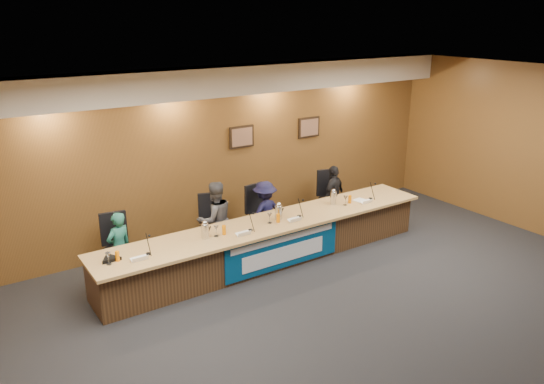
{
  "coord_description": "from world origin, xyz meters",
  "views": [
    {
      "loc": [
        -4.56,
        -4.52,
        4.07
      ],
      "look_at": [
        0.17,
        2.58,
        1.18
      ],
      "focal_mm": 35.0,
      "sensor_mm": 36.0,
      "label": 1
    }
  ],
  "objects": [
    {
      "name": "carafe_right",
      "position": [
        1.43,
        2.46,
        0.87
      ],
      "size": [
        0.12,
        0.12,
        0.23
      ],
      "primitive_type": "cylinder",
      "color": "silver",
      "rests_on": "dais_top"
    },
    {
      "name": "paper_stack",
      "position": [
        1.99,
        2.28,
        0.75
      ],
      "size": [
        0.26,
        0.33,
        0.01
      ],
      "primitive_type": "cube",
      "rotation": [
        0.0,
        0.0,
        0.14
      ],
      "color": "white",
      "rests_on": "dais_top"
    },
    {
      "name": "soffit",
      "position": [
        0.0,
        3.75,
        2.95
      ],
      "size": [
        10.0,
        0.5,
        0.5
      ],
      "primitive_type": "cube",
      "color": "beige",
      "rests_on": "wall_back"
    },
    {
      "name": "water_glass_a",
      "position": [
        -2.76,
        2.28,
        0.84
      ],
      "size": [
        0.08,
        0.08,
        0.18
      ],
      "primitive_type": "cylinder",
      "color": "silver",
      "rests_on": "dais_top"
    },
    {
      "name": "dais_body",
      "position": [
        0.0,
        2.4,
        0.35
      ],
      "size": [
        6.0,
        0.8,
        0.7
      ],
      "primitive_type": "cube",
      "color": "#432B18",
      "rests_on": "floor"
    },
    {
      "name": "dais_top",
      "position": [
        0.0,
        2.35,
        0.72
      ],
      "size": [
        6.1,
        0.95,
        0.05
      ],
      "primitive_type": "cube",
      "color": "tan",
      "rests_on": "dais_body"
    },
    {
      "name": "floor",
      "position": [
        0.0,
        0.0,
        0.0
      ],
      "size": [
        10.0,
        10.0,
        0.0
      ],
      "primitive_type": "plane",
      "color": "black",
      "rests_on": "ground"
    },
    {
      "name": "juice_glass_a",
      "position": [
        -2.62,
        2.32,
        0.82
      ],
      "size": [
        0.06,
        0.06,
        0.15
      ],
      "primitive_type": "cylinder",
      "color": "orange",
      "rests_on": "dais_top"
    },
    {
      "name": "panelist_c",
      "position": [
        0.36,
        3.11,
        0.6
      ],
      "size": [
        0.83,
        0.55,
        1.2
      ],
      "primitive_type": "imported",
      "rotation": [
        0.0,
        0.0,
        3.28
      ],
      "color": "#121234",
      "rests_on": "floor"
    },
    {
      "name": "nameplate_a",
      "position": [
        -2.36,
        2.13,
        0.8
      ],
      "size": [
        0.24,
        0.08,
        0.1
      ],
      "primitive_type": "cube",
      "rotation": [
        0.31,
        0.0,
        0.0
      ],
      "color": "white",
      "rests_on": "dais_top"
    },
    {
      "name": "panelist_b",
      "position": [
        -0.66,
        3.11,
        0.69
      ],
      "size": [
        0.67,
        0.53,
        1.37
      ],
      "primitive_type": "imported",
      "rotation": [
        0.0,
        0.0,
        3.13
      ],
      "color": "#444449",
      "rests_on": "floor"
    },
    {
      "name": "panelist_d",
      "position": [
        1.99,
        3.11,
        0.62
      ],
      "size": [
        0.79,
        0.57,
        1.24
      ],
      "primitive_type": "imported",
      "rotation": [
        0.0,
        0.0,
        3.55
      ],
      "color": "black",
      "rests_on": "floor"
    },
    {
      "name": "nameplate_b",
      "position": [
        -0.68,
        2.09,
        0.8
      ],
      "size": [
        0.24,
        0.08,
        0.1
      ],
      "primitive_type": "cube",
      "rotation": [
        0.31,
        0.0,
        0.0
      ],
      "color": "white",
      "rests_on": "dais_top"
    },
    {
      "name": "juice_glass_c",
      "position": [
        0.09,
        2.28,
        0.82
      ],
      "size": [
        0.06,
        0.06,
        0.15
      ],
      "primitive_type": "cylinder",
      "color": "orange",
      "rests_on": "dais_top"
    },
    {
      "name": "office_chair_c",
      "position": [
        0.36,
        3.21,
        0.48
      ],
      "size": [
        0.55,
        0.55,
        0.08
      ],
      "primitive_type": "cube",
      "rotation": [
        0.0,
        0.0,
        0.15
      ],
      "color": "black",
      "rests_on": "floor"
    },
    {
      "name": "water_glass_c",
      "position": [
        -0.05,
        2.32,
        0.84
      ],
      "size": [
        0.08,
        0.08,
        0.18
      ],
      "primitive_type": "cylinder",
      "color": "silver",
      "rests_on": "dais_top"
    },
    {
      "name": "office_chair_d",
      "position": [
        1.99,
        3.21,
        0.48
      ],
      "size": [
        0.61,
        0.61,
        0.08
      ],
      "primitive_type": "cube",
      "rotation": [
        0.0,
        0.0,
        -0.34
      ],
      "color": "black",
      "rests_on": "floor"
    },
    {
      "name": "carafe_left",
      "position": [
        -1.23,
        2.35,
        0.87
      ],
      "size": [
        0.12,
        0.12,
        0.23
      ],
      "primitive_type": "cylinder",
      "color": "silver",
      "rests_on": "dais_top"
    },
    {
      "name": "microphone_c",
      "position": [
        0.53,
        2.29,
        0.76
      ],
      "size": [
        0.07,
        0.07,
        0.02
      ],
      "primitive_type": "cylinder",
      "color": "black",
      "rests_on": "dais_top"
    },
    {
      "name": "microphone_a",
      "position": [
        -2.18,
        2.29,
        0.76
      ],
      "size": [
        0.07,
        0.07,
        0.02
      ],
      "primitive_type": "cylinder",
      "color": "black",
      "rests_on": "dais_top"
    },
    {
      "name": "microphone_b",
      "position": [
        -0.49,
        2.22,
        0.76
      ],
      "size": [
        0.07,
        0.07,
        0.02
      ],
      "primitive_type": "cylinder",
      "color": "black",
      "rests_on": "dais_top"
    },
    {
      "name": "wall_photo_right",
      "position": [
        2.0,
        3.97,
        1.85
      ],
      "size": [
        0.52,
        0.04,
        0.42
      ],
      "primitive_type": "cube",
      "color": "black",
      "rests_on": "wall_back"
    },
    {
      "name": "ceiling",
      "position": [
        0.0,
        0.0,
        3.2
      ],
      "size": [
        10.0,
        8.0,
        0.04
      ],
      "primitive_type": "cube",
      "color": "silver",
      "rests_on": "wall_back"
    },
    {
      "name": "banner_text_lower",
      "position": [
        0.0,
        1.97,
        0.3
      ],
      "size": [
        1.6,
        0.01,
        0.28
      ],
      "primitive_type": "cube",
      "color": "silver",
      "rests_on": "banner"
    },
    {
      "name": "office_chair_b",
      "position": [
        -0.66,
        3.21,
        0.48
      ],
      "size": [
        0.6,
        0.6,
        0.08
      ],
      "primitive_type": "cube",
      "rotation": [
        0.0,
        0.0,
        -0.31
      ],
      "color": "black",
      "rests_on": "floor"
    },
    {
      "name": "microphone_d",
      "position": [
        2.19,
        2.28,
        0.76
      ],
      "size": [
        0.07,
        0.07,
        0.02
      ],
      "primitive_type": "cylinder",
      "color": "black",
      "rests_on": "dais_top"
    },
    {
      "name": "juice_glass_d",
      "position": [
        1.71,
        2.32,
        0.82
      ],
      "size": [
        0.06,
        0.06,
        0.15
      ],
      "primitive_type": "cylinder",
      "color": "orange",
      "rests_on": "dais_top"
    },
    {
      "name": "water_glass_d",
      "position": [
        1.57,
        2.28,
        0.84
      ],
      "size": [
        0.08,
        0.08,
        0.18
      ],
      "primitive_type": "cylinder",
      "color": "silver",
      "rests_on": "dais_top"
    },
    {
      "name": "banner_text_upper",
      "position": [
        0.0,
        1.97,
        0.58
      ],
      "size": [
        2.0,
        0.01,
        0.1
      ],
      "primitive_type": "cube",
      "color": "silver",
      "rests_on": "banner"
    },
    {
      "name": "nameplate_d",
      "position": [
        1.97,
        2.12,
        0.8
      ],
      "size": [
        0.24,
        0.08,
        0.1
      ],
      "primitive_type": "cube",
      "rotation": [
        0.31,
        0.0,
        0.0
      ],
      "color": "white",
      "rests_on": "dais_top"
    },
    {
      "name": "speakerphone",
      "position": [
        -2.7,
        2.4,
        0.78
      ],
      "size": [
        0.32,
        0.32,
        0.05
      ],
      "primitive_type": "cylinder",
      "color": "black",
      "rests_on": "dais_top"
    },
    {
      "name": "juice_glass_b",
      "position": [
        -0.91,
        2.32,
        0.82
      ],
      "size": [
        0.06,
        0.06,
        0.15
      ],
      "primitive_type": "cylinder",
      "color": "orange",
      "rests_on": "dais_top"
    },
    {
      "name": "nameplate_c",
      "position": [
        0.34,
        2.12,
        0.8
      ],
      "size": [
        0.24,
        0.08,
        0.1
      ],
      "primitive_type": "cube",
      "rotation": [
        0.31,
        0.0,
        0.0
      ],
      "color": "white",
      "rests_on": "dais_top"
    },
    {
      "name": "office_chair_a",
      "position": [
        -2.36,
        3.21,
        0.48
      ],
      "size": [
        0.54,
        0.54,
        0.08
      ],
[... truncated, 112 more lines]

